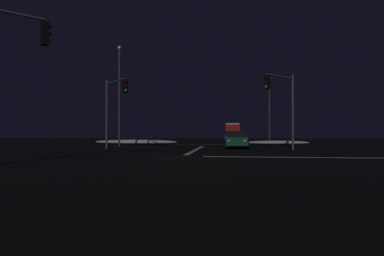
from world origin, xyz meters
TOP-DOWN VIEW (x-y plane):
  - ground at (0.00, 0.00)m, footprint 120.00×120.00m
  - stop_line_north at (0.00, 7.45)m, footprint 0.35×12.69m
  - centre_line_ns at (0.00, 19.05)m, footprint 22.00×0.15m
  - crosswalk_bar_east at (7.55, 0.00)m, footprint 12.69×0.40m
  - snow_bank_left_curb at (-8.25, 17.91)m, footprint 9.90×1.50m
  - snow_bank_right_curb at (8.25, 18.85)m, footprint 7.03×1.50m
  - sedan_green at (3.34, 9.70)m, footprint 2.02×4.33m
  - sedan_red at (3.29, 15.49)m, footprint 2.02×4.33m
  - sedan_orange at (3.36, 21.53)m, footprint 2.02×4.33m
  - sedan_blue at (2.98, 27.36)m, footprint 2.02×4.33m
  - sedan_black at (3.41, 33.34)m, footprint 2.02×4.33m
  - box_truck at (3.29, 39.96)m, footprint 2.68×8.28m
  - traffic_signal_ne at (6.86, 6.86)m, footprint 2.61×2.61m
  - traffic_signal_nw at (-6.78, 6.78)m, footprint 2.76×2.76m
  - streetlamp_right_far at (8.55, 29.05)m, footprint 0.44×0.44m
  - streetlamp_left_near at (-8.55, 13.05)m, footprint 0.44×0.44m

SIDE VIEW (x-z plane):
  - ground at x=0.00m, z-range -0.10..0.00m
  - stop_line_north at x=0.00m, z-range 0.00..0.01m
  - centre_line_ns at x=0.00m, z-range 0.00..0.01m
  - crosswalk_bar_east at x=7.55m, z-range 0.00..0.01m
  - snow_bank_right_curb at x=8.25m, z-range 0.00..0.50m
  - snow_bank_left_curb at x=-8.25m, z-range 0.00..0.58m
  - sedan_green at x=3.34m, z-range 0.02..1.59m
  - sedan_red at x=3.29m, z-range 0.02..1.59m
  - sedan_orange at x=3.36m, z-range 0.02..1.59m
  - sedan_blue at x=2.98m, z-range 0.02..1.59m
  - sedan_black at x=3.41m, z-range 0.02..1.59m
  - box_truck at x=3.29m, z-range 0.17..3.25m
  - traffic_signal_nw at x=-6.78m, z-range 1.11..7.08m
  - traffic_signal_ne at x=6.86m, z-range 1.11..7.22m
  - streetlamp_right_far at x=8.55m, z-range 0.70..10.32m
  - streetlamp_left_near at x=-8.55m, z-range 0.71..11.10m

